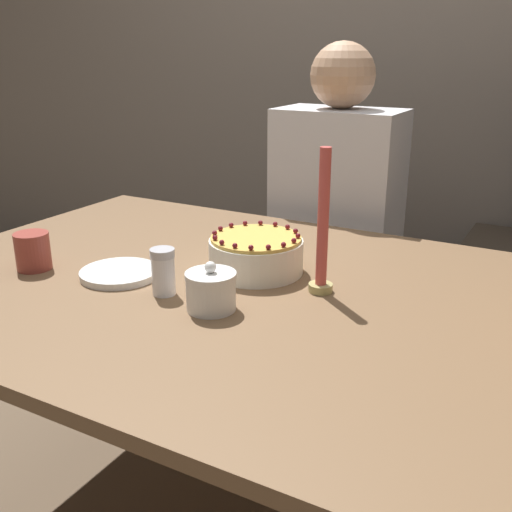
% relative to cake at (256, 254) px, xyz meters
% --- Properties ---
extents(wall_behind, '(8.00, 0.05, 2.60)m').
position_rel_cake_xyz_m(wall_behind, '(-0.02, 1.30, 0.53)').
color(wall_behind, slate).
rests_on(wall_behind, ground_plane).
extents(dining_table, '(1.57, 1.09, 0.73)m').
position_rel_cake_xyz_m(dining_table, '(-0.02, -0.10, -0.14)').
color(dining_table, brown).
rests_on(dining_table, ground_plane).
extents(cake, '(0.22, 0.22, 0.10)m').
position_rel_cake_xyz_m(cake, '(0.00, 0.00, 0.00)').
color(cake, white).
rests_on(cake, dining_table).
extents(sugar_bowl, '(0.11, 0.11, 0.10)m').
position_rel_cake_xyz_m(sugar_bowl, '(0.02, -0.23, -0.00)').
color(sugar_bowl, white).
rests_on(sugar_bowl, dining_table).
extents(sugar_shaker, '(0.05, 0.05, 0.10)m').
position_rel_cake_xyz_m(sugar_shaker, '(-0.11, -0.22, 0.01)').
color(sugar_shaker, white).
rests_on(sugar_shaker, dining_table).
extents(plate_stack, '(0.18, 0.18, 0.02)m').
position_rel_cake_xyz_m(plate_stack, '(-0.27, -0.18, -0.04)').
color(plate_stack, white).
rests_on(plate_stack, dining_table).
extents(candle, '(0.05, 0.05, 0.32)m').
position_rel_cake_xyz_m(candle, '(0.18, -0.04, 0.09)').
color(candle, tan).
rests_on(candle, dining_table).
extents(cup, '(0.08, 0.08, 0.09)m').
position_rel_cake_xyz_m(cup, '(-0.48, -0.24, 0.00)').
color(cup, '#993D33').
rests_on(cup, dining_table).
extents(person_man_blue_shirt, '(0.40, 0.34, 1.26)m').
position_rel_cake_xyz_m(person_man_blue_shirt, '(-0.05, 0.65, -0.22)').
color(person_man_blue_shirt, '#595960').
rests_on(person_man_blue_shirt, ground_plane).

